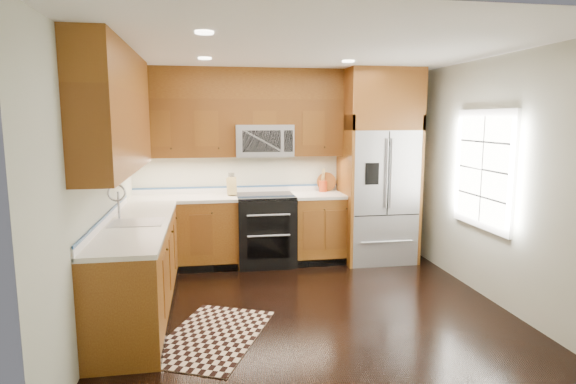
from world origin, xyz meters
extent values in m
plane|color=black|center=(0.00, 0.00, 0.00)|extent=(4.00, 4.00, 0.00)
cube|color=beige|center=(0.00, 2.00, 1.30)|extent=(4.00, 0.02, 2.60)
cube|color=beige|center=(-2.00, 0.00, 1.30)|extent=(0.02, 4.00, 2.60)
cube|color=beige|center=(2.00, 0.00, 1.30)|extent=(0.02, 4.00, 2.60)
cube|color=white|center=(1.98, 0.20, 1.40)|extent=(0.04, 1.10, 1.30)
cube|color=white|center=(1.97, 0.20, 1.40)|extent=(0.02, 0.95, 1.15)
cube|color=brown|center=(-1.31, 1.70, 0.45)|extent=(1.37, 0.60, 0.90)
cube|color=brown|center=(0.49, 1.70, 0.45)|extent=(0.72, 0.60, 0.90)
cube|color=brown|center=(-1.70, 0.20, 0.45)|extent=(0.60, 2.40, 0.90)
cube|color=white|center=(-0.57, 1.70, 0.92)|extent=(2.85, 0.62, 0.04)
cube|color=white|center=(-1.70, 0.20, 0.92)|extent=(0.62, 2.40, 0.04)
cube|color=brown|center=(-0.57, 1.83, 1.83)|extent=(2.85, 0.33, 0.75)
cube|color=brown|center=(-1.83, 0.20, 1.83)|extent=(0.33, 2.40, 0.75)
cube|color=brown|center=(-0.57, 1.83, 2.40)|extent=(2.85, 0.33, 0.40)
cube|color=brown|center=(-1.83, 0.20, 2.40)|extent=(0.33, 2.40, 0.40)
cube|color=black|center=(-0.25, 1.67, 0.46)|extent=(0.76, 0.64, 0.92)
cube|color=black|center=(-0.25, 1.67, 0.94)|extent=(0.76, 0.60, 0.02)
cube|color=black|center=(-0.25, 1.35, 0.62)|extent=(0.55, 0.01, 0.18)
cube|color=black|center=(-0.25, 1.35, 0.30)|extent=(0.55, 0.01, 0.28)
cylinder|color=#B2B2B7|center=(-0.25, 1.33, 0.74)|extent=(0.55, 0.02, 0.02)
cylinder|color=#B2B2B7|center=(-0.25, 1.33, 0.47)|extent=(0.55, 0.02, 0.02)
cube|color=#B2B2B7|center=(-0.25, 1.80, 1.66)|extent=(0.76, 0.40, 0.42)
cube|color=black|center=(-0.30, 1.60, 1.66)|extent=(0.50, 0.01, 0.28)
cube|color=#B2B2B7|center=(1.30, 1.63, 0.90)|extent=(0.90, 0.74, 1.80)
cube|color=black|center=(1.30, 1.26, 1.25)|extent=(0.01, 0.01, 1.08)
cube|color=black|center=(1.08, 1.25, 1.25)|extent=(0.18, 0.01, 0.28)
cube|color=brown|center=(0.83, 1.63, 1.00)|extent=(0.04, 0.74, 2.00)
cube|color=brown|center=(1.77, 1.63, 1.00)|extent=(0.04, 0.74, 2.00)
cube|color=brown|center=(1.30, 1.63, 2.20)|extent=(0.98, 0.74, 0.80)
cube|color=#B2B2B7|center=(-1.70, 0.20, 0.95)|extent=(0.50, 0.42, 0.02)
cylinder|color=#B2B2B7|center=(-1.90, 0.42, 1.08)|extent=(0.02, 0.02, 0.28)
torus|color=#B2B2B7|center=(-1.90, 0.34, 1.22)|extent=(0.18, 0.02, 0.18)
cube|color=black|center=(-0.99, -0.45, 0.01)|extent=(1.24, 1.50, 0.01)
cube|color=#A48E50|center=(-0.69, 1.75, 1.06)|extent=(0.13, 0.16, 0.24)
cylinder|color=#B13A15|center=(0.59, 1.87, 1.02)|extent=(0.15, 0.15, 0.15)
cylinder|color=brown|center=(0.64, 1.90, 0.95)|extent=(0.29, 0.29, 0.02)
camera|label=1|loc=(-1.00, -4.60, 1.95)|focal=30.00mm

